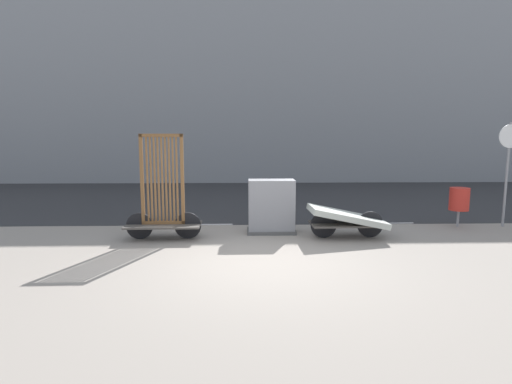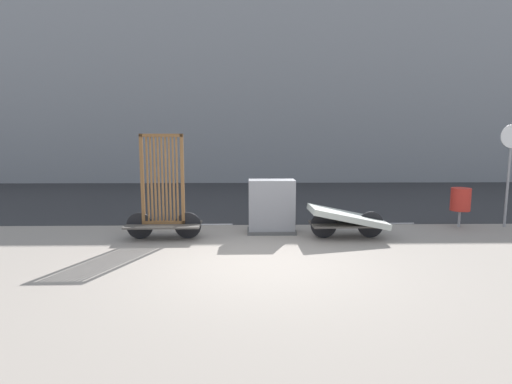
{
  "view_description": "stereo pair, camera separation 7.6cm",
  "coord_description": "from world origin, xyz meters",
  "px_view_note": "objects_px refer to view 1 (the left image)",
  "views": [
    {
      "loc": [
        -0.26,
        -6.82,
        2.2
      ],
      "look_at": [
        0.0,
        1.84,
        1.04
      ],
      "focal_mm": 28.0,
      "sensor_mm": 36.0,
      "label": 1
    },
    {
      "loc": [
        -0.19,
        -6.83,
        2.2
      ],
      "look_at": [
        0.0,
        1.84,
        1.04
      ],
      "focal_mm": 28.0,
      "sensor_mm": 36.0,
      "label": 2
    }
  ],
  "objects_px": {
    "bike_cart_with_mattress": "(347,218)",
    "utility_cabinet": "(271,208)",
    "sign_post": "(508,159)",
    "trash_bin": "(459,199)",
    "bike_cart_with_bedframe": "(163,205)"
  },
  "relations": [
    {
      "from": "bike_cart_with_bedframe",
      "to": "sign_post",
      "type": "distance_m",
      "value": 8.41
    },
    {
      "from": "bike_cart_with_bedframe",
      "to": "bike_cart_with_mattress",
      "type": "relative_size",
      "value": 0.99
    },
    {
      "from": "utility_cabinet",
      "to": "sign_post",
      "type": "height_order",
      "value": "sign_post"
    },
    {
      "from": "bike_cart_with_bedframe",
      "to": "bike_cart_with_mattress",
      "type": "distance_m",
      "value": 4.08
    },
    {
      "from": "utility_cabinet",
      "to": "sign_post",
      "type": "relative_size",
      "value": 0.48
    },
    {
      "from": "bike_cart_with_mattress",
      "to": "sign_post",
      "type": "height_order",
      "value": "sign_post"
    },
    {
      "from": "sign_post",
      "to": "bike_cart_with_bedframe",
      "type": "bearing_deg",
      "value": -173.08
    },
    {
      "from": "bike_cart_with_bedframe",
      "to": "trash_bin",
      "type": "relative_size",
      "value": 2.36
    },
    {
      "from": "bike_cart_with_mattress",
      "to": "utility_cabinet",
      "type": "bearing_deg",
      "value": 161.68
    },
    {
      "from": "trash_bin",
      "to": "bike_cart_with_bedframe",
      "type": "bearing_deg",
      "value": -171.91
    },
    {
      "from": "bike_cart_with_mattress",
      "to": "utility_cabinet",
      "type": "distance_m",
      "value": 1.75
    },
    {
      "from": "bike_cart_with_bedframe",
      "to": "utility_cabinet",
      "type": "xyz_separation_m",
      "value": [
        2.4,
        0.51,
        -0.17
      ]
    },
    {
      "from": "trash_bin",
      "to": "utility_cabinet",
      "type": "bearing_deg",
      "value": -173.92
    },
    {
      "from": "trash_bin",
      "to": "sign_post",
      "type": "relative_size",
      "value": 0.38
    },
    {
      "from": "bike_cart_with_bedframe",
      "to": "trash_bin",
      "type": "bearing_deg",
      "value": 7.59
    }
  ]
}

